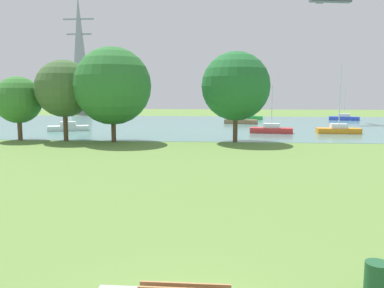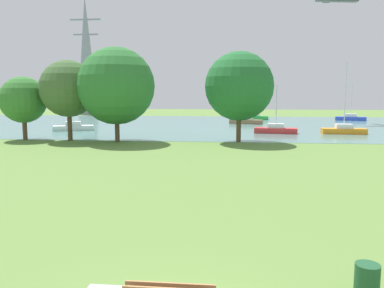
% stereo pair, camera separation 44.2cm
% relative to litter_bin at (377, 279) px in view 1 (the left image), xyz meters
% --- Properties ---
extents(ground_plane, '(160.00, 160.00, 0.00)m').
position_rel_litter_bin_xyz_m(ground_plane, '(-4.29, 20.19, -0.40)').
color(ground_plane, olive).
extents(litter_bin, '(0.56, 0.56, 0.80)m').
position_rel_litter_bin_xyz_m(litter_bin, '(0.00, 0.00, 0.00)').
color(litter_bin, '#1E512D').
rests_on(litter_bin, ground).
extents(water_surface, '(140.00, 40.00, 0.02)m').
position_rel_litter_bin_xyz_m(water_surface, '(-4.29, 48.19, -0.39)').
color(water_surface, slate).
rests_on(water_surface, ground).
extents(sailboat_brown, '(5.02, 2.61, 5.54)m').
position_rel_litter_bin_xyz_m(sailboat_brown, '(-1.12, 50.49, 0.05)').
color(sailboat_brown, brown).
rests_on(sailboat_brown, water_surface).
extents(sailboat_blue, '(5.02, 2.63, 6.08)m').
position_rel_litter_bin_xyz_m(sailboat_blue, '(16.41, 59.28, 0.05)').
color(sailboat_blue, blue).
rests_on(sailboat_blue, water_surface).
extents(sailboat_green, '(4.91, 1.92, 5.40)m').
position_rel_litter_bin_xyz_m(sailboat_green, '(0.57, 60.02, 0.05)').
color(sailboat_green, green).
rests_on(sailboat_green, water_surface).
extents(sailboat_red, '(4.97, 2.18, 5.48)m').
position_rel_litter_bin_xyz_m(sailboat_red, '(1.82, 36.97, 0.05)').
color(sailboat_red, red).
rests_on(sailboat_red, water_surface).
extents(sailboat_white, '(5.03, 3.00, 6.71)m').
position_rel_litter_bin_xyz_m(sailboat_white, '(-22.55, 37.76, 0.06)').
color(sailboat_white, white).
rests_on(sailboat_white, water_surface).
extents(sailboat_orange, '(4.82, 1.55, 7.96)m').
position_rel_litter_bin_xyz_m(sailboat_orange, '(9.40, 37.16, 0.08)').
color(sailboat_orange, orange).
rests_on(sailboat_orange, water_surface).
extents(tree_east_near, '(4.54, 4.54, 6.21)m').
position_rel_litter_bin_xyz_m(tree_east_near, '(-23.59, 28.23, 3.53)').
color(tree_east_near, brown).
rests_on(tree_east_near, ground).
extents(tree_west_near, '(5.46, 5.46, 7.76)m').
position_rel_litter_bin_xyz_m(tree_west_near, '(-18.88, 28.07, 4.61)').
color(tree_west_near, brown).
rests_on(tree_west_near, ground).
extents(tree_mid_shore, '(7.23, 7.23, 8.88)m').
position_rel_litter_bin_xyz_m(tree_mid_shore, '(-14.01, 27.59, 4.86)').
color(tree_mid_shore, brown).
rests_on(tree_mid_shore, ground).
extents(tree_west_far, '(6.42, 6.42, 8.45)m').
position_rel_litter_bin_xyz_m(tree_west_far, '(-2.54, 28.48, 4.83)').
color(tree_west_far, brown).
rests_on(tree_west_far, ground).
extents(electricity_pylon, '(6.40, 4.40, 24.41)m').
position_rel_litter_bin_xyz_m(electricity_pylon, '(-33.63, 72.60, 11.82)').
color(electricity_pylon, gray).
rests_on(electricity_pylon, ground).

